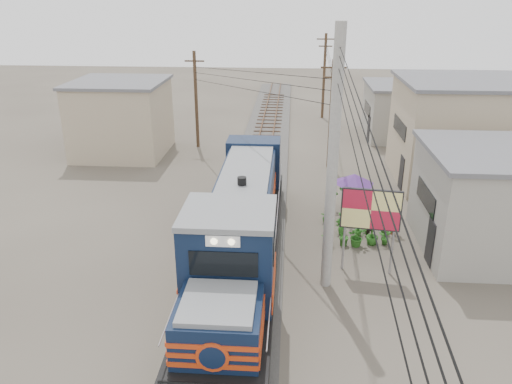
# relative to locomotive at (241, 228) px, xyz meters

# --- Properties ---
(ground) EXTENTS (120.00, 120.00, 0.00)m
(ground) POSITION_rel_locomotive_xyz_m (0.00, -0.70, -1.81)
(ground) COLOR #473F35
(ground) RESTS_ON ground
(ballast) EXTENTS (3.60, 70.00, 0.16)m
(ballast) POSITION_rel_locomotive_xyz_m (0.00, 9.30, -1.73)
(ballast) COLOR #595651
(ballast) RESTS_ON ground
(track) EXTENTS (1.15, 70.00, 0.12)m
(track) POSITION_rel_locomotive_xyz_m (0.00, 9.30, -1.55)
(track) COLOR #51331E
(track) RESTS_ON ground
(locomotive) EXTENTS (3.10, 16.86, 4.18)m
(locomotive) POSITION_rel_locomotive_xyz_m (0.00, 0.00, 0.00)
(locomotive) COLOR black
(locomotive) RESTS_ON ground
(utility_pole_main) EXTENTS (0.40, 0.40, 10.00)m
(utility_pole_main) POSITION_rel_locomotive_xyz_m (3.50, -1.20, 3.19)
(utility_pole_main) COLOR #9E9B93
(utility_pole_main) RESTS_ON ground
(wooden_pole_mid) EXTENTS (1.60, 0.24, 7.00)m
(wooden_pole_mid) POSITION_rel_locomotive_xyz_m (4.50, 13.30, 1.87)
(wooden_pole_mid) COLOR #4C3826
(wooden_pole_mid) RESTS_ON ground
(wooden_pole_far) EXTENTS (1.60, 0.24, 7.50)m
(wooden_pole_far) POSITION_rel_locomotive_xyz_m (4.80, 27.30, 2.12)
(wooden_pole_far) COLOR #4C3826
(wooden_pole_far) RESTS_ON ground
(wooden_pole_left) EXTENTS (1.60, 0.24, 7.00)m
(wooden_pole_left) POSITION_rel_locomotive_xyz_m (-5.00, 17.30, 1.87)
(wooden_pole_left) COLOR #4C3826
(wooden_pole_left) RESTS_ON ground
(power_lines) EXTENTS (9.65, 19.00, 3.30)m
(power_lines) POSITION_rel_locomotive_xyz_m (-0.14, 7.80, 5.76)
(power_lines) COLOR black
(power_lines) RESTS_ON ground
(shophouse_front) EXTENTS (7.35, 6.30, 4.70)m
(shophouse_front) POSITION_rel_locomotive_xyz_m (11.50, 2.30, 0.55)
(shophouse_front) COLOR gray
(shophouse_front) RESTS_ON ground
(shophouse_mid) EXTENTS (8.40, 7.35, 6.20)m
(shophouse_mid) POSITION_rel_locomotive_xyz_m (12.50, 11.30, 1.30)
(shophouse_mid) COLOR tan
(shophouse_mid) RESTS_ON ground
(shophouse_back) EXTENTS (6.30, 6.30, 4.20)m
(shophouse_back) POSITION_rel_locomotive_xyz_m (11.00, 21.30, 0.30)
(shophouse_back) COLOR gray
(shophouse_back) RESTS_ON ground
(shophouse_left) EXTENTS (6.30, 6.30, 5.20)m
(shophouse_left) POSITION_rel_locomotive_xyz_m (-10.00, 15.30, 0.80)
(shophouse_left) COLOR tan
(shophouse_left) RESTS_ON ground
(billboard) EXTENTS (2.38, 0.44, 3.68)m
(billboard) POSITION_rel_locomotive_xyz_m (5.23, -0.06, 0.91)
(billboard) COLOR #99999E
(billboard) RESTS_ON ground
(market_umbrella) EXTENTS (2.31, 2.31, 2.26)m
(market_umbrella) POSITION_rel_locomotive_xyz_m (5.26, 5.67, 0.18)
(market_umbrella) COLOR black
(market_umbrella) RESTS_ON ground
(vendor) EXTENTS (0.69, 0.69, 1.61)m
(vendor) POSITION_rel_locomotive_xyz_m (5.79, 3.12, -1.00)
(vendor) COLOR black
(vendor) RESTS_ON ground
(plant_nursery) EXTENTS (3.43, 3.27, 1.14)m
(plant_nursery) POSITION_rel_locomotive_xyz_m (5.16, 2.93, -1.35)
(plant_nursery) COLOR #27661D
(plant_nursery) RESTS_ON ground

